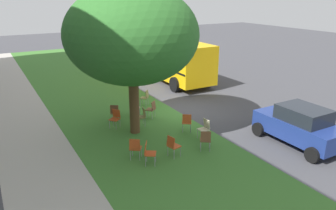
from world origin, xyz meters
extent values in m
plane|color=#424247|center=(0.00, 0.00, 0.00)|extent=(80.00, 80.00, 0.00)
cube|color=#3D752D|center=(0.00, 3.20, 0.00)|extent=(48.00, 6.00, 0.01)
cube|color=#ADA89E|center=(0.00, 7.60, 0.00)|extent=(48.00, 2.80, 0.01)
cylinder|color=brown|center=(-1.25, 3.31, 1.52)|extent=(0.44, 0.44, 3.03)
ellipsoid|color=#2D6B28|center=(-1.25, 3.31, 4.37)|extent=(5.60, 5.60, 4.14)
cube|color=beige|center=(-3.38, 1.05, 0.44)|extent=(0.44, 0.42, 0.04)
cube|color=beige|center=(-3.37, 0.87, 0.68)|extent=(0.40, 0.11, 0.40)
cylinder|color=gray|center=(-3.22, 1.23, 0.21)|extent=(0.02, 0.02, 0.42)
cylinder|color=gray|center=(-3.57, 1.21, 0.21)|extent=(0.02, 0.02, 0.42)
cylinder|color=gray|center=(-3.20, 0.89, 0.21)|extent=(0.02, 0.02, 0.42)
cylinder|color=gray|center=(-3.55, 0.87, 0.21)|extent=(0.02, 0.02, 0.42)
cube|color=brown|center=(-4.29, 1.59, 0.44)|extent=(0.56, 0.57, 0.04)
cube|color=brown|center=(-4.44, 1.69, 0.68)|extent=(0.29, 0.38, 0.40)
cylinder|color=gray|center=(-4.24, 1.35, 0.21)|extent=(0.02, 0.02, 0.42)
cylinder|color=gray|center=(-4.05, 1.65, 0.21)|extent=(0.02, 0.02, 0.42)
cylinder|color=gray|center=(-4.53, 1.53, 0.21)|extent=(0.02, 0.02, 0.42)
cylinder|color=gray|center=(-4.33, 1.84, 0.21)|extent=(0.02, 0.02, 0.42)
cube|color=#C64C1E|center=(-4.24, 4.03, 0.44)|extent=(0.57, 0.56, 0.04)
cube|color=#C64C1E|center=(-4.15, 4.18, 0.68)|extent=(0.38, 0.28, 0.40)
cylinder|color=gray|center=(-4.49, 3.98, 0.21)|extent=(0.02, 0.02, 0.42)
cylinder|color=gray|center=(-4.18, 3.79, 0.21)|extent=(0.02, 0.02, 0.42)
cylinder|color=gray|center=(-4.31, 4.27, 0.21)|extent=(0.02, 0.02, 0.42)
cylinder|color=gray|center=(-4.00, 4.08, 0.21)|extent=(0.02, 0.02, 0.42)
cube|color=#C64C1E|center=(-4.14, 2.96, 0.44)|extent=(0.49, 0.48, 0.04)
cube|color=#C64C1E|center=(-4.18, 3.14, 0.68)|extent=(0.41, 0.16, 0.40)
cylinder|color=gray|center=(-4.29, 2.76, 0.21)|extent=(0.02, 0.02, 0.42)
cylinder|color=gray|center=(-3.93, 2.83, 0.21)|extent=(0.02, 0.02, 0.42)
cylinder|color=gray|center=(-4.35, 3.09, 0.21)|extent=(0.02, 0.02, 0.42)
cylinder|color=gray|center=(-4.00, 3.16, 0.21)|extent=(0.02, 0.02, 0.42)
cube|color=#C64C1E|center=(-3.56, 4.32, 0.44)|extent=(0.57, 0.58, 0.04)
cube|color=#C64C1E|center=(-3.71, 4.42, 0.68)|extent=(0.31, 0.37, 0.40)
cylinder|color=gray|center=(-3.53, 4.07, 0.21)|extent=(0.02, 0.02, 0.42)
cylinder|color=gray|center=(-3.32, 4.36, 0.21)|extent=(0.02, 0.02, 0.42)
cylinder|color=gray|center=(-3.81, 4.27, 0.21)|extent=(0.02, 0.02, 0.42)
cylinder|color=gray|center=(-3.60, 4.56, 0.21)|extent=(0.02, 0.02, 0.42)
cube|color=olive|center=(1.92, 1.32, 0.44)|extent=(0.58, 0.58, 0.04)
cube|color=olive|center=(1.79, 1.19, 0.68)|extent=(0.35, 0.34, 0.40)
cylinder|color=gray|center=(2.17, 1.31, 0.21)|extent=(0.02, 0.02, 0.42)
cylinder|color=gray|center=(1.91, 1.56, 0.21)|extent=(0.02, 0.02, 0.42)
cylinder|color=gray|center=(1.93, 1.07, 0.21)|extent=(0.02, 0.02, 0.42)
cylinder|color=gray|center=(1.67, 1.32, 0.21)|extent=(0.02, 0.02, 0.42)
cube|color=#C64C1E|center=(-0.35, 3.94, 0.44)|extent=(0.58, 0.57, 0.04)
cube|color=#C64C1E|center=(-0.25, 3.80, 0.68)|extent=(0.37, 0.30, 0.40)
cylinder|color=gray|center=(-0.31, 4.18, 0.21)|extent=(0.02, 0.02, 0.42)
cylinder|color=gray|center=(-0.60, 3.97, 0.21)|extent=(0.02, 0.02, 0.42)
cylinder|color=gray|center=(-0.11, 3.91, 0.21)|extent=(0.02, 0.02, 0.42)
cylinder|color=gray|center=(-0.40, 3.70, 0.21)|extent=(0.02, 0.02, 0.42)
cube|color=#C64C1E|center=(-2.33, 1.21, 0.44)|extent=(0.56, 0.57, 0.04)
cube|color=#C64C1E|center=(-2.48, 1.31, 0.68)|extent=(0.29, 0.38, 0.40)
cylinder|color=gray|center=(-2.28, 0.97, 0.21)|extent=(0.02, 0.02, 0.42)
cylinder|color=gray|center=(-2.09, 1.28, 0.21)|extent=(0.02, 0.02, 0.42)
cylinder|color=gray|center=(-2.57, 1.15, 0.21)|extent=(0.02, 0.02, 0.42)
cylinder|color=gray|center=(-2.38, 1.46, 0.21)|extent=(0.02, 0.02, 0.42)
cube|color=beige|center=(0.76, 2.37, 0.44)|extent=(0.48, 0.46, 0.04)
cube|color=beige|center=(0.79, 2.55, 0.68)|extent=(0.41, 0.15, 0.40)
cylinder|color=gray|center=(0.56, 2.23, 0.21)|extent=(0.02, 0.02, 0.42)
cylinder|color=gray|center=(0.91, 2.18, 0.21)|extent=(0.02, 0.02, 0.42)
cylinder|color=gray|center=(0.61, 2.57, 0.21)|extent=(0.02, 0.02, 0.42)
cylinder|color=gray|center=(0.97, 2.51, 0.21)|extent=(0.02, 0.02, 0.42)
cube|color=brown|center=(0.03, 1.88, 0.44)|extent=(0.58, 0.58, 0.04)
cube|color=brown|center=(-0.11, 1.77, 0.68)|extent=(0.32, 0.36, 0.40)
cylinder|color=gray|center=(0.27, 1.85, 0.21)|extent=(0.02, 0.02, 0.42)
cylinder|color=gray|center=(0.05, 2.13, 0.21)|extent=(0.02, 0.02, 0.42)
cylinder|color=gray|center=(0.01, 1.63, 0.21)|extent=(0.02, 0.02, 0.42)
cylinder|color=gray|center=(-0.22, 1.91, 0.21)|extent=(0.02, 0.02, 0.42)
cube|color=olive|center=(-0.70, 2.77, 0.44)|extent=(0.49, 0.47, 0.04)
cube|color=olive|center=(-0.73, 2.59, 0.68)|extent=(0.41, 0.16, 0.40)
cylinder|color=gray|center=(-0.49, 2.90, 0.21)|extent=(0.02, 0.02, 0.42)
cylinder|color=gray|center=(-0.84, 2.97, 0.21)|extent=(0.02, 0.02, 0.42)
cylinder|color=gray|center=(-0.55, 2.57, 0.21)|extent=(0.02, 0.02, 0.42)
cylinder|color=gray|center=(-0.91, 2.64, 0.21)|extent=(0.02, 0.02, 0.42)
cube|color=brown|center=(0.48, 3.59, 0.44)|extent=(0.56, 0.56, 0.04)
cube|color=brown|center=(0.33, 3.68, 0.68)|extent=(0.27, 0.39, 0.40)
cylinder|color=gray|center=(0.54, 3.35, 0.21)|extent=(0.02, 0.02, 0.42)
cylinder|color=gray|center=(0.72, 3.66, 0.21)|extent=(0.02, 0.02, 0.42)
cylinder|color=gray|center=(0.25, 3.52, 0.21)|extent=(0.02, 0.02, 0.42)
cylinder|color=gray|center=(0.43, 3.83, 0.21)|extent=(0.02, 0.02, 0.42)
cube|color=navy|center=(-5.70, -2.14, 0.68)|extent=(3.70, 1.64, 0.76)
cube|color=#1E232B|center=(-5.85, -2.14, 1.33)|extent=(1.90, 1.44, 0.64)
cylinder|color=black|center=(-4.30, -1.27, 0.30)|extent=(0.60, 0.18, 0.60)
cylinder|color=black|center=(-4.30, -3.01, 0.30)|extent=(0.60, 0.18, 0.60)
cylinder|color=black|center=(-7.10, -1.27, 0.30)|extent=(0.60, 0.18, 0.60)
cube|color=yellow|center=(7.36, -2.80, 1.63)|extent=(10.40, 2.44, 2.50)
cube|color=black|center=(7.36, -2.80, 1.28)|extent=(10.30, 2.46, 0.12)
cube|color=black|center=(7.36, -2.80, 2.53)|extent=(10.30, 2.46, 0.56)
cylinder|color=black|center=(11.36, -1.54, 0.48)|extent=(0.96, 0.28, 0.96)
cylinder|color=black|center=(11.36, -4.06, 0.48)|extent=(0.96, 0.28, 0.96)
cylinder|color=black|center=(3.36, -1.54, 0.48)|extent=(0.96, 0.28, 0.96)
cylinder|color=black|center=(3.36, -4.06, 0.48)|extent=(0.96, 0.28, 0.96)
camera|label=1|loc=(-13.95, 8.83, 6.06)|focal=35.14mm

